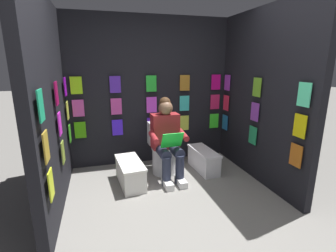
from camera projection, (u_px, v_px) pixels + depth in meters
ground_plane at (195, 235)px, 2.47m from camera, size 30.00×30.00×0.00m
display_wall_back at (150, 92)px, 4.12m from camera, size 2.74×0.14×2.41m
display_wall_left at (261, 97)px, 3.48m from camera, size 0.14×2.04×2.41m
display_wall_right at (50, 106)px, 2.76m from camera, size 0.14×2.04×2.41m
toilet at (163, 151)px, 3.88m from camera, size 0.41×0.56×0.77m
person_reading at (167, 139)px, 3.60m from camera, size 0.53×0.69×1.19m
comic_longbox_near at (203, 160)px, 3.94m from camera, size 0.30×0.71×0.34m
comic_longbox_far at (130, 173)px, 3.48m from camera, size 0.37×0.74×0.34m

